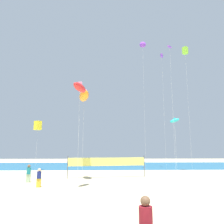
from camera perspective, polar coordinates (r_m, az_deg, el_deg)
The scene contains 13 objects.
ground_plane at distance 15.75m, azimuth 7.84°, elevation -20.94°, with size 120.00×120.00×0.00m, color beige.
ocean_band at distance 44.12m, azimuth 1.26°, elevation -13.77°, with size 120.00×20.00×0.01m, color #1E6B99.
beachgoer_teal_shirt at distance 23.01m, azimuth -20.95°, elevation -14.60°, with size 0.38×0.38×1.67m.
beachgoer_navy_shirt at distance 19.88m, azimuth -18.52°, elevation -15.80°, with size 0.35×0.35×1.54m.
volleyball_net at distance 25.10m, azimuth -1.28°, elevation -13.05°, with size 8.66×1.41×2.40m.
kite_violet_inflatable at distance 39.73m, azimuth 12.84°, elevation 14.06°, with size 0.91×1.45×19.42m.
kite_yellow_box at distance 34.07m, azimuth -18.81°, elevation -3.35°, with size 1.16×1.16×7.25m.
kite_cyan_inflatable at distance 30.64m, azimuth 16.04°, elevation -2.15°, with size 1.41×0.81×7.34m.
kite_violet_delta at distance 36.93m, azimuth 8.02°, elevation 17.10°, with size 1.08×0.62×20.29m.
kite_lime_box at distance 34.25m, azimuth 18.56°, elevation 14.87°, with size 0.87×0.87×17.62m.
kite_red_inflatable at distance 18.31m, azimuth -8.41°, elevation 6.33°, with size 1.28×1.94×8.61m.
kite_violet_diamond at distance 31.18m, azimuth 14.93°, elevation 15.57°, with size 0.66×0.67×16.86m.
kite_orange_inflatable at distance 23.24m, azimuth -7.33°, elevation 4.17°, with size 1.52×2.91×9.39m.
Camera 1 is at (-2.57, -15.23, 3.07)m, focal length 35.01 mm.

